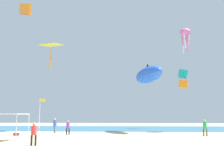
{
  "coord_description": "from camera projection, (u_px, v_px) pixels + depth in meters",
  "views": [
    {
      "loc": [
        2.42,
        -20.98,
        2.19
      ],
      "look_at": [
        0.64,
        6.33,
        5.5
      ],
      "focal_mm": 41.87,
      "sensor_mm": 36.0,
      "label": 1
    }
  ],
  "objects": [
    {
      "name": "canopy_tent",
      "position": [
        7.0,
        115.0,
        22.95
      ],
      "size": [
        3.06,
        2.72,
        2.36
      ],
      "color": "#B2B2B7",
      "rests_on": "ground"
    },
    {
      "name": "person_rightmost",
      "position": [
        34.0,
        132.0,
        19.15
      ],
      "size": [
        0.45,
        0.4,
        1.68
      ],
      "rotation": [
        0.0,
        0.0,
        0.04
      ],
      "color": "black",
      "rests_on": "ground"
    },
    {
      "name": "ground",
      "position": [
        99.0,
        144.0,
        20.67
      ],
      "size": [
        110.0,
        110.0,
        0.1
      ],
      "primitive_type": "cube",
      "color": "beige"
    },
    {
      "name": "ocean_strip",
      "position": [
        115.0,
        128.0,
        44.62
      ],
      "size": [
        110.0,
        18.71,
        0.03
      ],
      "primitive_type": "cube",
      "color": "teal",
      "rests_on": "ground"
    },
    {
      "name": "kite_box_teal",
      "position": [
        183.0,
        79.0,
        35.31
      ],
      "size": [
        1.58,
        1.44,
        2.65
      ],
      "rotation": [
        0.0,
        0.0,
        1.33
      ],
      "color": "teal"
    },
    {
      "name": "kite_inflatable_blue",
      "position": [
        148.0,
        75.0,
        34.92
      ],
      "size": [
        4.81,
        7.76,
        2.93
      ],
      "rotation": [
        0.0,
        0.0,
        1.9
      ],
      "color": "blue"
    },
    {
      "name": "person_near_tent",
      "position": [
        68.0,
        126.0,
        29.8
      ],
      "size": [
        0.41,
        0.39,
        1.63
      ],
      "rotation": [
        0.0,
        0.0,
        0.39
      ],
      "color": "black",
      "rests_on": "ground"
    },
    {
      "name": "cooler_box",
      "position": [
        16.0,
        134.0,
        28.49
      ],
      "size": [
        0.57,
        0.37,
        0.35
      ],
      "color": "red",
      "rests_on": "ground"
    },
    {
      "name": "person_leftmost",
      "position": [
        55.0,
        124.0,
        32.86
      ],
      "size": [
        0.44,
        0.45,
        1.84
      ],
      "rotation": [
        0.0,
        0.0,
        2.1
      ],
      "color": "slate",
      "rests_on": "ground"
    },
    {
      "name": "kite_diamond_yellow",
      "position": [
        51.0,
        46.0,
        37.73
      ],
      "size": [
        3.23,
        3.22,
        3.74
      ],
      "rotation": [
        0.0,
        0.0,
        6.0
      ],
      "color": "yellow"
    },
    {
      "name": "kite_parafoil_orange",
      "position": [
        25.0,
        9.0,
        32.54
      ],
      "size": [
        2.93,
        3.68,
        2.7
      ],
      "rotation": [
        0.0,
        0.0,
        5.4
      ],
      "color": "orange"
    },
    {
      "name": "kite_octopus_pink",
      "position": [
        185.0,
        33.0,
        46.14
      ],
      "size": [
        2.06,
        2.06,
        4.36
      ],
      "rotation": [
        0.0,
        0.0,
        3.27
      ],
      "color": "pink"
    },
    {
      "name": "person_central",
      "position": [
        205.0,
        126.0,
        27.76
      ],
      "size": [
        0.45,
        0.42,
        1.76
      ],
      "rotation": [
        0.0,
        0.0,
        2.79
      ],
      "color": "brown",
      "rests_on": "ground"
    },
    {
      "name": "banner_flag",
      "position": [
        40.0,
        114.0,
        28.27
      ],
      "size": [
        0.61,
        0.06,
        4.02
      ],
      "color": "silver",
      "rests_on": "ground"
    }
  ]
}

